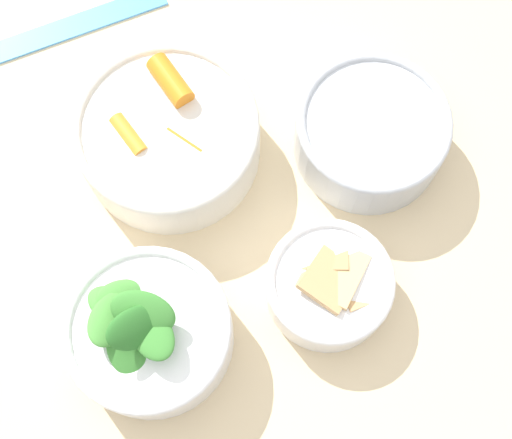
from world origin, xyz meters
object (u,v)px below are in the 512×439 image
(bowl_cookies, at_px, (330,284))
(ruler, at_px, (33,41))
(bowl_greens, at_px, (148,332))
(bowl_carrots, at_px, (169,137))
(bowl_beans_hotdog, at_px, (370,134))

(bowl_cookies, bearing_deg, ruler, 118.94)
(bowl_greens, bearing_deg, bowl_carrots, 67.41)
(bowl_carrots, distance_m, bowl_cookies, 0.22)
(bowl_carrots, xyz_separation_m, ruler, (-0.11, 0.18, -0.03))
(bowl_carrots, bearing_deg, bowl_beans_hotdog, -17.99)
(bowl_greens, xyz_separation_m, bowl_beans_hotdog, (0.28, 0.12, -0.01))
(bowl_carrots, height_order, ruler, bowl_carrots)
(bowl_cookies, relative_size, ruler, 0.39)
(bowl_beans_hotdog, xyz_separation_m, bowl_cookies, (-0.10, -0.13, -0.00))
(bowl_carrots, relative_size, ruler, 0.59)
(bowl_beans_hotdog, relative_size, ruler, 0.49)
(bowl_greens, distance_m, bowl_beans_hotdog, 0.30)
(bowl_cookies, height_order, ruler, bowl_cookies)
(bowl_beans_hotdog, distance_m, ruler, 0.40)
(bowl_greens, bearing_deg, ruler, 94.94)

